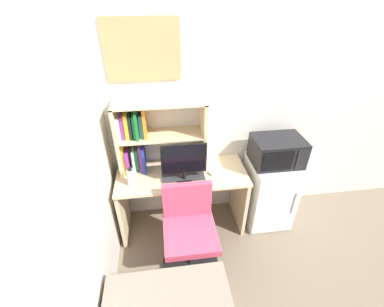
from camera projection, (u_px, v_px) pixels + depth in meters
name	position (u px, v px, depth m)	size (l,w,h in m)	color
wall_back	(300.00, 105.00, 2.70)	(6.40, 0.04, 2.60)	silver
wall_left	(45.00, 271.00, 1.14)	(0.04, 4.40, 2.60)	silver
desk	(182.00, 190.00, 2.74)	(1.32, 0.55, 0.75)	beige
hutch_bookshelf	(146.00, 136.00, 2.49)	(0.85, 0.30, 0.73)	beige
monitor	(184.00, 161.00, 2.41)	(0.43, 0.16, 0.40)	black
keyboard	(183.00, 177.00, 2.55)	(0.42, 0.14, 0.02)	#333338
computer_mouse	(212.00, 172.00, 2.60)	(0.07, 0.10, 0.04)	silver
water_bottle	(131.00, 177.00, 2.42)	(0.07, 0.07, 0.19)	silver
mini_fridge	(268.00, 191.00, 2.91)	(0.49, 0.51, 0.81)	white
microwave	(277.00, 151.00, 2.61)	(0.50, 0.37, 0.28)	black
desk_chair	(189.00, 235.00, 2.43)	(0.55, 0.55, 0.87)	black
wall_corkboard	(143.00, 50.00, 2.17)	(0.64, 0.02, 0.51)	tan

